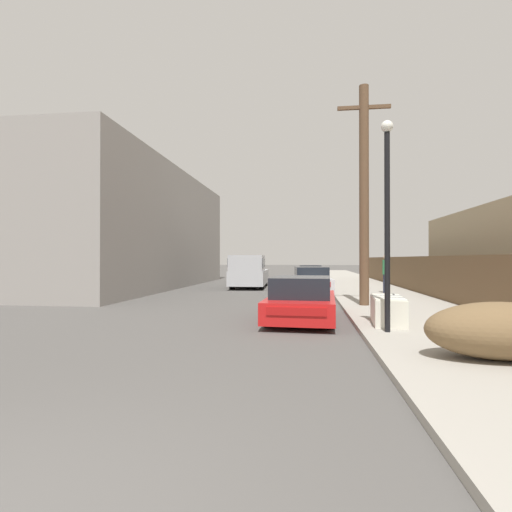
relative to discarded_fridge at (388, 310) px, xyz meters
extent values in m
cube|color=#9E998E|center=(1.31, 15.40, -0.39)|extent=(4.20, 63.00, 0.12)
cube|color=silver|center=(0.00, 0.00, -0.01)|extent=(0.85, 1.70, 0.64)
cube|color=white|center=(0.00, 0.00, 0.32)|extent=(0.82, 1.63, 0.03)
cube|color=#333335|center=(0.24, 0.49, 0.35)|extent=(0.05, 0.20, 0.02)
cube|color=gray|center=(0.02, 0.26, 0.34)|extent=(0.73, 0.13, 0.01)
cube|color=gray|center=(-0.02, -0.25, 0.34)|extent=(0.73, 0.13, 0.01)
cube|color=red|center=(-2.10, 1.07, -0.04)|extent=(1.99, 4.21, 0.54)
cube|color=black|center=(-2.12, 0.70, 0.50)|extent=(1.63, 2.06, 0.54)
cube|color=#B21414|center=(-2.21, -1.00, 0.05)|extent=(1.38, 0.10, 0.19)
cylinder|color=black|center=(-2.80, 2.39, -0.14)|extent=(0.23, 0.64, 0.63)
cylinder|color=black|center=(-1.27, 2.31, -0.14)|extent=(0.23, 0.64, 0.63)
cylinder|color=black|center=(-2.94, -0.16, -0.14)|extent=(0.23, 0.64, 0.63)
cylinder|color=black|center=(-1.40, -0.24, -0.14)|extent=(0.23, 0.64, 0.63)
cube|color=silver|center=(-1.80, 9.81, 0.02)|extent=(2.09, 4.77, 0.66)
cube|color=black|center=(-1.79, 9.62, 0.61)|extent=(1.69, 2.71, 0.52)
cube|color=#B21414|center=(-1.62, 7.47, 0.13)|extent=(1.35, 0.13, 0.23)
cylinder|color=black|center=(-2.66, 11.19, -0.15)|extent=(0.25, 0.63, 0.61)
cylinder|color=black|center=(-1.17, 11.30, -0.15)|extent=(0.25, 0.63, 0.61)
cylinder|color=black|center=(-2.44, 8.31, -0.15)|extent=(0.25, 0.63, 0.61)
cylinder|color=black|center=(-0.95, 8.43, -0.15)|extent=(0.25, 0.63, 0.61)
cube|color=black|center=(-1.68, 18.62, 0.00)|extent=(1.90, 4.27, 0.63)
cube|color=black|center=(-1.69, 18.45, 0.56)|extent=(1.57, 2.42, 0.49)
cube|color=#B21414|center=(-1.78, 16.51, 0.11)|extent=(1.33, 0.09, 0.22)
cylinder|color=black|center=(-2.35, 19.95, -0.15)|extent=(0.23, 0.61, 0.60)
cylinder|color=black|center=(-0.89, 19.88, -0.15)|extent=(0.23, 0.61, 0.60)
cylinder|color=black|center=(-2.47, 17.35, -0.15)|extent=(0.23, 0.61, 0.60)
cylinder|color=black|center=(-1.01, 17.28, -0.15)|extent=(0.23, 0.61, 0.60)
cube|color=silver|center=(-5.39, 13.61, 0.17)|extent=(2.20, 5.57, 0.81)
cube|color=silver|center=(-5.33, 12.10, 1.02)|extent=(1.95, 2.55, 0.88)
cube|color=black|center=(-5.33, 12.10, 1.04)|extent=(1.99, 2.50, 0.49)
cylinder|color=black|center=(-4.50, 11.95, -0.02)|extent=(0.30, 0.88, 0.87)
cylinder|color=black|center=(-6.14, 11.87, -0.02)|extent=(0.30, 0.88, 0.87)
cylinder|color=black|center=(-4.65, 15.35, -0.02)|extent=(0.30, 0.88, 0.87)
cylinder|color=black|center=(-6.29, 15.27, -0.02)|extent=(0.30, 0.88, 0.87)
cylinder|color=brown|center=(-0.01, 3.96, 3.46)|extent=(0.33, 0.33, 7.58)
cube|color=brown|center=(-0.01, 3.96, 6.49)|extent=(1.80, 0.12, 0.12)
cylinder|color=black|center=(-0.23, -1.14, 1.85)|extent=(0.12, 0.12, 4.36)
sphere|color=white|center=(-0.23, -1.14, 4.15)|extent=(0.26, 0.26, 0.26)
ellipsoid|color=brown|center=(1.08, -3.37, 0.12)|extent=(2.33, 1.23, 0.91)
cube|color=brown|center=(3.26, 8.89, 0.52)|extent=(0.08, 31.43, 1.71)
cube|color=gray|center=(-12.77, 13.00, 3.04)|extent=(7.00, 19.58, 6.97)
cylinder|color=#282D42|center=(1.69, 9.09, 0.10)|extent=(0.28, 0.28, 0.86)
cylinder|color=#337F4C|center=(1.69, 9.09, 0.87)|extent=(0.34, 0.34, 0.68)
sphere|color=#DBB293|center=(1.69, 9.09, 1.34)|extent=(0.26, 0.26, 0.26)
camera|label=1|loc=(-1.96, -10.13, 1.26)|focal=28.00mm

